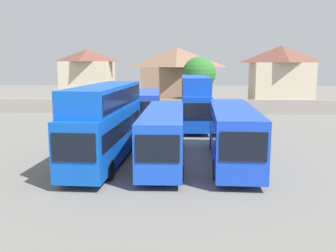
{
  "coord_description": "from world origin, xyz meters",
  "views": [
    {
      "loc": [
        1.24,
        -23.17,
        6.17
      ],
      "look_at": [
        0.0,
        3.0,
        1.86
      ],
      "focal_mm": 40.37,
      "sensor_mm": 36.0,
      "label": 1
    }
  ],
  "objects_px": {
    "tree_left_of_lot": "(199,74)",
    "bus_1": "(106,119)",
    "house_terrace_centre": "(177,76)",
    "house_terrace_right": "(281,75)",
    "bus_3": "(233,132)",
    "house_terrace_left": "(88,76)",
    "bus_2": "(164,132)",
    "bus_4": "(147,107)",
    "bus_5": "(195,98)"
  },
  "relations": [
    {
      "from": "house_terrace_centre",
      "to": "tree_left_of_lot",
      "type": "bearing_deg",
      "value": -68.03
    },
    {
      "from": "tree_left_of_lot",
      "to": "house_terrace_centre",
      "type": "bearing_deg",
      "value": 111.97
    },
    {
      "from": "bus_2",
      "to": "house_terrace_left",
      "type": "height_order",
      "value": "house_terrace_left"
    },
    {
      "from": "bus_4",
      "to": "house_terrace_right",
      "type": "bearing_deg",
      "value": 135.88
    },
    {
      "from": "bus_3",
      "to": "bus_4",
      "type": "relative_size",
      "value": 1.13
    },
    {
      "from": "bus_3",
      "to": "bus_5",
      "type": "distance_m",
      "value": 14.35
    },
    {
      "from": "bus_3",
      "to": "house_terrace_centre",
      "type": "xyz_separation_m",
      "value": [
        -4.33,
        33.9,
        2.42
      ]
    },
    {
      "from": "bus_2",
      "to": "house_terrace_left",
      "type": "xyz_separation_m",
      "value": [
        -13.72,
        34.4,
        2.4
      ]
    },
    {
      "from": "bus_1",
      "to": "bus_3",
      "type": "xyz_separation_m",
      "value": [
        7.98,
        0.05,
        -0.74
      ]
    },
    {
      "from": "bus_1",
      "to": "bus_2",
      "type": "relative_size",
      "value": 1.0
    },
    {
      "from": "bus_1",
      "to": "tree_left_of_lot",
      "type": "relative_size",
      "value": 1.69
    },
    {
      "from": "house_terrace_left",
      "to": "tree_left_of_lot",
      "type": "distance_m",
      "value": 18.77
    },
    {
      "from": "bus_4",
      "to": "house_terrace_left",
      "type": "bearing_deg",
      "value": -155.53
    },
    {
      "from": "bus_1",
      "to": "bus_3",
      "type": "height_order",
      "value": "bus_1"
    },
    {
      "from": "bus_4",
      "to": "house_terrace_centre",
      "type": "bearing_deg",
      "value": 169.68
    },
    {
      "from": "bus_3",
      "to": "tree_left_of_lot",
      "type": "distance_m",
      "value": 26.45
    },
    {
      "from": "bus_3",
      "to": "house_terrace_centre",
      "type": "bearing_deg",
      "value": -170.64
    },
    {
      "from": "bus_4",
      "to": "tree_left_of_lot",
      "type": "height_order",
      "value": "tree_left_of_lot"
    },
    {
      "from": "bus_3",
      "to": "house_terrace_left",
      "type": "height_order",
      "value": "house_terrace_left"
    },
    {
      "from": "bus_3",
      "to": "bus_5",
      "type": "relative_size",
      "value": 0.97
    },
    {
      "from": "house_terrace_left",
      "to": "house_terrace_right",
      "type": "bearing_deg",
      "value": -0.26
    },
    {
      "from": "bus_5",
      "to": "house_terrace_centre",
      "type": "height_order",
      "value": "house_terrace_centre"
    },
    {
      "from": "house_terrace_left",
      "to": "house_terrace_centre",
      "type": "height_order",
      "value": "house_terrace_centre"
    },
    {
      "from": "bus_3",
      "to": "bus_5",
      "type": "height_order",
      "value": "bus_5"
    },
    {
      "from": "house_terrace_left",
      "to": "bus_3",
      "type": "bearing_deg",
      "value": -62.42
    },
    {
      "from": "bus_3",
      "to": "house_terrace_centre",
      "type": "height_order",
      "value": "house_terrace_centre"
    },
    {
      "from": "tree_left_of_lot",
      "to": "bus_1",
      "type": "bearing_deg",
      "value": -104.37
    },
    {
      "from": "bus_2",
      "to": "tree_left_of_lot",
      "type": "bearing_deg",
      "value": 172.66
    },
    {
      "from": "house_terrace_right",
      "to": "house_terrace_centre",
      "type": "bearing_deg",
      "value": -178.01
    },
    {
      "from": "bus_3",
      "to": "house_terrace_right",
      "type": "xyz_separation_m",
      "value": [
        11.28,
        34.44,
        2.55
      ]
    },
    {
      "from": "house_terrace_left",
      "to": "bus_1",
      "type": "bearing_deg",
      "value": -73.77
    },
    {
      "from": "bus_2",
      "to": "bus_4",
      "type": "height_order",
      "value": "bus_4"
    },
    {
      "from": "bus_3",
      "to": "house_terrace_right",
      "type": "distance_m",
      "value": 36.33
    },
    {
      "from": "bus_2",
      "to": "house_terrace_right",
      "type": "relative_size",
      "value": 1.34
    },
    {
      "from": "bus_1",
      "to": "bus_5",
      "type": "distance_m",
      "value": 15.41
    },
    {
      "from": "bus_1",
      "to": "house_terrace_left",
      "type": "distance_m",
      "value": 36.1
    },
    {
      "from": "bus_1",
      "to": "bus_5",
      "type": "bearing_deg",
      "value": 159.85
    },
    {
      "from": "bus_3",
      "to": "house_terrace_left",
      "type": "xyz_separation_m",
      "value": [
        -18.06,
        34.58,
        2.29
      ]
    },
    {
      "from": "bus_3",
      "to": "house_terrace_centre",
      "type": "distance_m",
      "value": 34.26
    },
    {
      "from": "house_terrace_centre",
      "to": "house_terrace_right",
      "type": "height_order",
      "value": "house_terrace_right"
    },
    {
      "from": "house_terrace_left",
      "to": "house_terrace_right",
      "type": "distance_m",
      "value": 29.34
    },
    {
      "from": "bus_5",
      "to": "tree_left_of_lot",
      "type": "relative_size",
      "value": 1.69
    },
    {
      "from": "bus_3",
      "to": "house_terrace_left",
      "type": "relative_size",
      "value": 1.39
    },
    {
      "from": "bus_5",
      "to": "house_terrace_centre",
      "type": "relative_size",
      "value": 1.13
    },
    {
      "from": "bus_4",
      "to": "tree_left_of_lot",
      "type": "xyz_separation_m",
      "value": [
        5.51,
        12.9,
        2.93
      ]
    },
    {
      "from": "bus_2",
      "to": "house_terrace_right",
      "type": "height_order",
      "value": "house_terrace_right"
    },
    {
      "from": "house_terrace_left",
      "to": "house_terrace_right",
      "type": "xyz_separation_m",
      "value": [
        29.34,
        -0.13,
        0.26
      ]
    },
    {
      "from": "bus_4",
      "to": "house_terrace_right",
      "type": "relative_size",
      "value": 1.15
    },
    {
      "from": "bus_2",
      "to": "bus_3",
      "type": "bearing_deg",
      "value": 87.05
    },
    {
      "from": "bus_2",
      "to": "house_terrace_left",
      "type": "relative_size",
      "value": 1.43
    }
  ]
}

